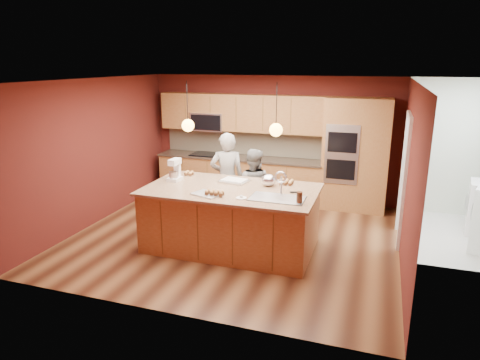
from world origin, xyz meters
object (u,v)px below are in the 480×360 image
(mixing_bowl, at_px, (269,180))
(stand_mixer, at_px, (175,171))
(person_left, at_px, (227,179))
(person_right, at_px, (253,188))
(island, at_px, (232,218))

(mixing_bowl, bearing_deg, stand_mixer, -173.43)
(person_left, distance_m, person_right, 0.52)
(island, distance_m, stand_mixer, 1.28)
(person_left, relative_size, mixing_bowl, 7.22)
(island, distance_m, person_right, 1.05)
(person_right, relative_size, mixing_bowl, 6.10)
(island, height_order, mixing_bowl, island)
(person_left, bearing_deg, island, 94.82)
(person_left, bearing_deg, person_right, 160.85)
(mixing_bowl, bearing_deg, island, -147.73)
(person_right, bearing_deg, person_left, -3.71)
(person_left, xyz_separation_m, mixing_bowl, (0.98, -0.70, 0.24))
(island, distance_m, person_left, 1.18)
(person_right, bearing_deg, stand_mixer, 34.35)
(island, relative_size, mixing_bowl, 11.48)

